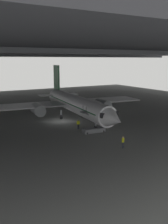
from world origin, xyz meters
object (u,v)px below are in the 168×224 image
object	(u,v)px
boarding_stairs	(93,128)
crew_worker_by_stairs	(78,124)
crew_worker_near_nose	(123,141)
airplane_main	(75,104)

from	to	relation	value
boarding_stairs	crew_worker_by_stairs	size ratio (longest dim) A/B	2.71
crew_worker_by_stairs	boarding_stairs	bearing A→B (deg)	-66.80
boarding_stairs	crew_worker_near_nose	size ratio (longest dim) A/B	2.71
airplane_main	crew_worker_near_nose	world-z (taller)	airplane_main
airplane_main	boarding_stairs	distance (m)	9.45
crew_worker_near_nose	crew_worker_by_stairs	xyz separation A→B (m)	(-0.54, 11.37, 0.00)
boarding_stairs	airplane_main	bearing A→B (deg)	80.92
boarding_stairs	crew_worker_by_stairs	bearing A→B (deg)	113.20
crew_worker_by_stairs	airplane_main	bearing A→B (deg)	66.52
boarding_stairs	crew_worker_by_stairs	world-z (taller)	boarding_stairs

